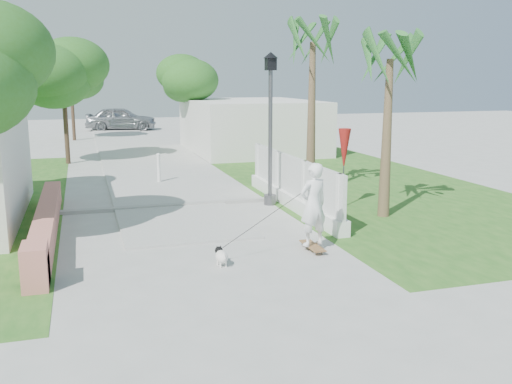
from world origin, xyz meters
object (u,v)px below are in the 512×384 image
object	(u,v)px
patio_umbrella	(344,150)
dog	(221,256)
street_lamp	(270,123)
skateboarder	(286,214)
bollard	(159,167)
parked_car	(121,118)

from	to	relation	value
patio_umbrella	dog	world-z (taller)	patio_umbrella
street_lamp	skateboarder	xyz separation A→B (m)	(-1.21, -4.70, -1.54)
street_lamp	bollard	world-z (taller)	street_lamp
street_lamp	bollard	distance (m)	5.56
bollard	skateboarder	size ratio (longest dim) A/B	0.43
bollard	patio_umbrella	bearing A→B (deg)	-50.09
dog	patio_umbrella	bearing A→B (deg)	37.50
skateboarder	street_lamp	bearing A→B (deg)	-118.16
street_lamp	parked_car	world-z (taller)	street_lamp
skateboarder	parked_car	xyz separation A→B (m)	(-1.26, 31.39, -0.04)
bollard	skateboarder	xyz separation A→B (m)	(1.49, -9.20, 0.30)
dog	parked_car	world-z (taller)	parked_car
patio_umbrella	skateboarder	world-z (taller)	patio_umbrella
dog	parked_car	distance (m)	31.77
bollard	parked_car	xyz separation A→B (m)	(0.23, 22.19, 0.26)
dog	parked_car	xyz separation A→B (m)	(0.25, 31.76, 0.64)
street_lamp	dog	xyz separation A→B (m)	(-2.72, -5.07, -2.22)
dog	skateboarder	bearing A→B (deg)	9.84
patio_umbrella	parked_car	bearing A→B (deg)	98.98
skateboarder	dog	xyz separation A→B (m)	(-1.51, -0.37, -0.68)
patio_umbrella	parked_car	xyz separation A→B (m)	(-4.37, 27.69, -0.84)
bollard	patio_umbrella	size ratio (longest dim) A/B	0.47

